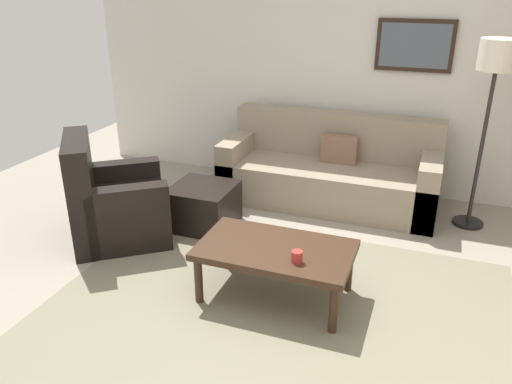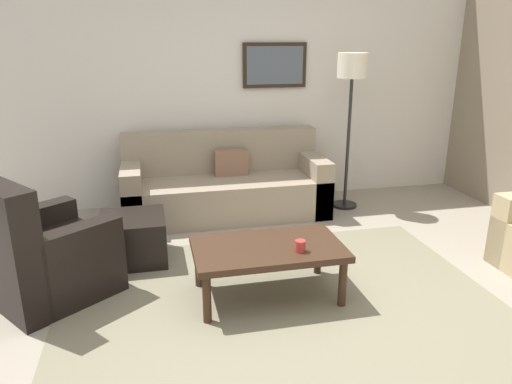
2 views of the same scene
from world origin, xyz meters
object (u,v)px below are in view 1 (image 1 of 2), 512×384
Objects in this scene: ottoman at (203,206)px; framed_artwork at (415,46)px; cup at (297,257)px; couch_main at (330,172)px; armchair_leather at (111,206)px; lamp_standing at (495,75)px; coffee_table at (275,253)px.

framed_artwork is at bearing 41.18° from ottoman.
framed_artwork reaches higher than ottoman.
couch_main is at bearing 96.21° from cup.
couch_main is 2.24m from armchair_leather.
armchair_leather is at bearing -136.74° from couch_main.
ottoman is at bearing -138.82° from framed_artwork.
armchair_leather reaches higher than ottoman.
framed_artwork is at bearing 30.91° from couch_main.
cup reaches higher than ottoman.
armchair_leather is 2.00× the size of ottoman.
couch_main is at bearing -149.09° from framed_artwork.
armchair_leather is at bearing -139.92° from framed_artwork.
lamp_standing is at bearing -5.43° from couch_main.
lamp_standing is (1.16, 1.90, 0.96)m from cup.
ottoman is 0.76× the size of framed_artwork.
ottoman is at bearing -158.99° from lamp_standing.
coffee_table is 2.67m from framed_artwork.
coffee_table is (1.65, -0.36, 0.05)m from armchair_leather.
lamp_standing is at bearing 58.72° from cup.
couch_main is 3.86× the size of ottoman.
ottoman is 6.72× the size of cup.
framed_artwork is (0.64, 2.29, 1.20)m from coffee_table.
armchair_leather is 1.69m from coffee_table.
cup is at bearing -15.17° from armchair_leather.
framed_artwork is (-0.71, 0.53, 0.15)m from lamp_standing.
coffee_table is at bearing -40.78° from ottoman.
armchair_leather is at bearing -155.00° from lamp_standing.
coffee_table is 0.26m from cup.
lamp_standing reaches higher than armchair_leather.
coffee_table is (0.99, -0.86, 0.16)m from ottoman.
ottoman is 1.32m from coffee_table.
cup is at bearing -40.05° from ottoman.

